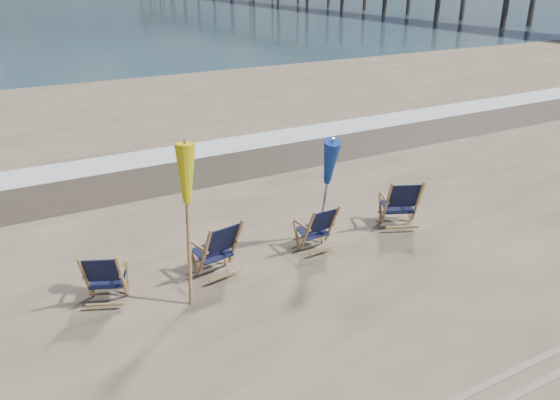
% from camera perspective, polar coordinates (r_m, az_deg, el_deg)
% --- Properties ---
extents(surf_foam, '(200.00, 1.40, 0.01)m').
position_cam_1_polar(surf_foam, '(15.23, -11.26, 4.74)').
color(surf_foam, silver).
rests_on(surf_foam, ground).
extents(wet_sand_strip, '(200.00, 2.60, 0.00)m').
position_cam_1_polar(wet_sand_strip, '(13.88, -9.28, 3.07)').
color(wet_sand_strip, '#42362A').
rests_on(wet_sand_strip, ground).
extents(beach_chair_0, '(0.82, 0.85, 0.93)m').
position_cam_1_polar(beach_chair_0, '(8.44, -16.23, -7.84)').
color(beach_chair_0, black).
rests_on(beach_chair_0, ground).
extents(beach_chair_1, '(0.78, 0.84, 1.04)m').
position_cam_1_polar(beach_chair_1, '(8.96, -4.63, -4.61)').
color(beach_chair_1, black).
rests_on(beach_chair_1, ground).
extents(beach_chair_2, '(0.60, 0.68, 0.92)m').
position_cam_1_polar(beach_chair_2, '(9.73, 5.48, -2.69)').
color(beach_chair_2, black).
rests_on(beach_chair_2, ground).
extents(beach_chair_3, '(0.94, 0.98, 1.07)m').
position_cam_1_polar(beach_chair_3, '(10.72, 14.19, -0.37)').
color(beach_chair_3, black).
rests_on(beach_chair_3, ground).
extents(umbrella_yellow, '(0.30, 0.30, 2.44)m').
position_cam_1_polar(umbrella_yellow, '(7.70, -9.92, 1.62)').
color(umbrella_yellow, '#AE844E').
rests_on(umbrella_yellow, ground).
extents(umbrella_blue, '(0.30, 0.30, 2.11)m').
position_cam_1_polar(umbrella_blue, '(9.53, 4.86, 4.09)').
color(umbrella_blue, '#A5A5AD').
rests_on(umbrella_blue, ground).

